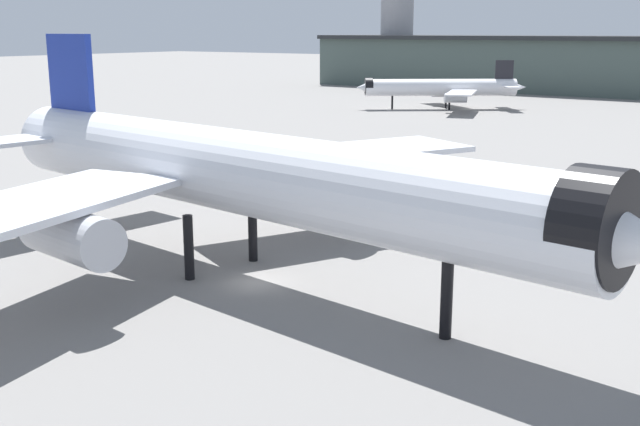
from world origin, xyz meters
TOP-DOWN VIEW (x-y plane):
  - ground at (0.00, 0.00)m, footprint 900.00×900.00m
  - airliner_near_gate at (-1.71, 0.69)m, footprint 60.21×54.47m
  - airliner_far_taxiway at (-43.59, 120.00)m, footprint 33.86×30.06m
  - terminal_building at (-34.67, 185.67)m, footprint 163.03×37.26m

SIDE VIEW (x-z plane):
  - ground at x=0.00m, z-range 0.00..0.00m
  - airliner_far_taxiway at x=-43.59m, z-range -0.65..10.24m
  - airliner_near_gate at x=-1.71m, z-range -1.02..16.07m
  - terminal_building at x=-34.67m, z-range -7.44..24.14m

